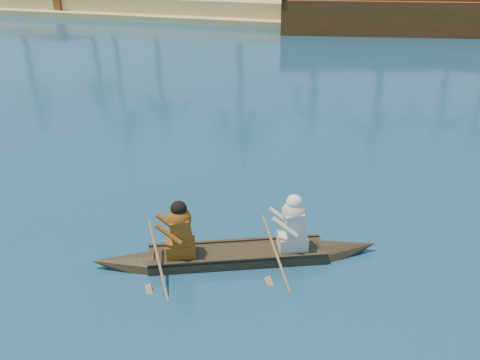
% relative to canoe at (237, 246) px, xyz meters
% --- Properties ---
extents(ground, '(160.00, 160.00, 0.00)m').
position_rel_canoe_xyz_m(ground, '(3.74, 1.97, -0.28)').
color(ground, '#0B2D46').
rests_on(ground, ground).
extents(canoe, '(5.20, 2.62, 1.46)m').
position_rel_canoe_xyz_m(canoe, '(0.00, 0.00, 0.00)').
color(canoe, '#372F1E').
rests_on(canoe, ground).
extents(barge_mid, '(13.85, 6.63, 2.21)m').
position_rel_canoe_xyz_m(barge_mid, '(2.57, 25.23, 0.49)').
color(barge_mid, brown).
rests_on(barge_mid, ground).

